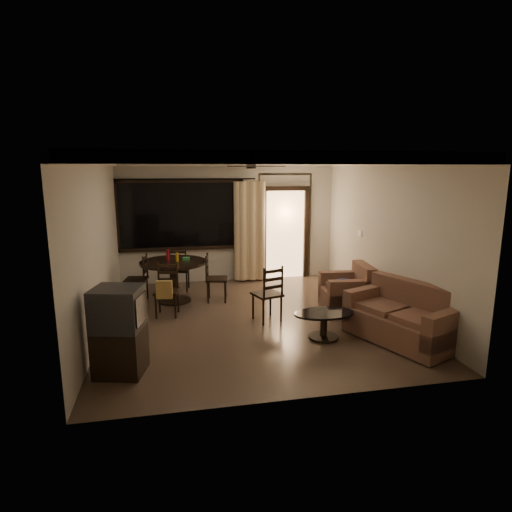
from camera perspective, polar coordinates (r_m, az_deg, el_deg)
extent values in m
plane|color=#7F6651|center=(7.66, -0.60, -8.35)|extent=(5.50, 5.50, 0.00)
plane|color=beige|center=(9.99, -3.64, 4.62)|extent=(5.00, 0.00, 5.00)
plane|color=beige|center=(4.69, 5.78, -3.51)|extent=(5.00, 0.00, 5.00)
plane|color=beige|center=(7.26, -20.39, 1.24)|extent=(0.00, 5.50, 5.50)
plane|color=beige|center=(8.15, 16.92, 2.53)|extent=(0.00, 5.50, 5.50)
plane|color=white|center=(7.20, -0.65, 13.08)|extent=(5.50, 5.50, 0.00)
cube|color=black|center=(9.85, -10.01, 5.39)|extent=(2.70, 0.04, 1.45)
cylinder|color=black|center=(9.71, -9.56, 10.08)|extent=(3.20, 0.03, 0.03)
cube|color=#FFC684|center=(10.26, 3.91, 2.83)|extent=(0.91, 0.03, 2.08)
cube|color=white|center=(9.08, 13.67, 2.97)|extent=(0.02, 0.18, 0.12)
cylinder|color=black|center=(7.20, -0.65, 12.60)|extent=(0.03, 0.03, 0.12)
cylinder|color=black|center=(7.20, -0.65, 11.89)|extent=(0.16, 0.16, 0.08)
cylinder|color=black|center=(8.58, -10.98, -0.83)|extent=(1.31, 1.31, 0.04)
cylinder|color=black|center=(8.67, -10.88, -3.37)|extent=(0.13, 0.13, 0.76)
cylinder|color=black|center=(8.78, -10.78, -5.81)|extent=(0.66, 0.66, 0.03)
cylinder|color=maroon|center=(8.62, -11.68, 0.09)|extent=(0.06, 0.06, 0.22)
cylinder|color=#B38413|center=(8.49, -10.48, -0.18)|extent=(0.06, 0.06, 0.18)
cube|color=#278342|center=(8.66, -9.29, -0.35)|extent=(0.14, 0.10, 0.05)
cube|color=black|center=(8.82, -15.67, -3.03)|extent=(0.48, 0.48, 0.04)
cube|color=black|center=(8.57, -5.26, -3.07)|extent=(0.48, 0.48, 0.04)
cube|color=black|center=(7.85, -11.82, -4.65)|extent=(0.48, 0.48, 0.04)
cube|color=#A98648|center=(7.61, -12.14, -4.41)|extent=(0.29, 0.13, 0.32)
cube|color=black|center=(9.43, -10.17, -1.84)|extent=(0.48, 0.48, 0.04)
cube|color=black|center=(5.93, -17.63, -11.96)|extent=(0.71, 0.67, 0.61)
cube|color=black|center=(5.73, -17.98, -6.67)|extent=(0.71, 0.67, 0.54)
cube|color=black|center=(5.63, -15.06, -6.81)|extent=(0.12, 0.43, 0.37)
cube|color=#462520|center=(7.00, 18.73, -9.01)|extent=(1.43, 1.85, 0.41)
cube|color=#462520|center=(7.15, 20.55, -5.84)|extent=(0.81, 1.60, 0.67)
cube|color=#462520|center=(6.55, 23.93, -8.94)|extent=(0.88, 0.50, 0.51)
cube|color=#462520|center=(7.37, 14.34, -6.02)|extent=(0.88, 0.50, 0.51)
cube|color=#462520|center=(6.88, 18.59, -7.27)|extent=(1.11, 1.56, 0.12)
cube|color=#462520|center=(8.19, 11.88, -5.65)|extent=(0.94, 0.94, 0.40)
cube|color=#462520|center=(8.20, 14.16, -3.33)|extent=(0.29, 0.87, 0.65)
cube|color=#462520|center=(7.82, 12.66, -4.97)|extent=(0.87, 0.27, 0.50)
cube|color=#462520|center=(8.44, 11.27, -3.69)|extent=(0.87, 0.27, 0.50)
cube|color=#462520|center=(8.11, 11.61, -4.11)|extent=(0.67, 0.71, 0.12)
ellipsoid|color=navy|center=(8.08, 11.64, -3.36)|extent=(0.36, 0.30, 0.11)
ellipsoid|color=black|center=(6.79, 9.08, -7.57)|extent=(0.96, 0.57, 0.03)
cylinder|color=black|center=(6.86, 9.02, -9.16)|extent=(0.11, 0.11, 0.38)
cylinder|color=black|center=(6.92, 8.98, -10.60)|extent=(0.47, 0.47, 0.03)
cube|color=black|center=(7.44, 1.48, -5.12)|extent=(0.56, 0.56, 0.04)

